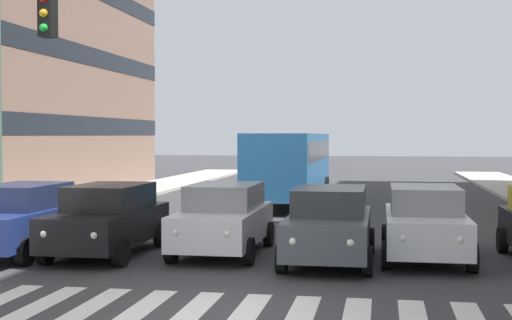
# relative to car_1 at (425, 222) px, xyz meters

# --- Properties ---
(ground_plane) EXTENTS (180.00, 180.00, 0.00)m
(ground_plane) POSITION_rel_car_1_xyz_m (3.65, 5.73, -0.89)
(ground_plane) COLOR #38383A
(crosswalk_markings) EXTENTS (10.35, 2.80, 0.01)m
(crosswalk_markings) POSITION_rel_car_1_xyz_m (3.65, 5.73, -0.88)
(crosswalk_markings) COLOR silver
(crosswalk_markings) RESTS_ON ground_plane
(car_1) EXTENTS (2.02, 4.44, 1.72)m
(car_1) POSITION_rel_car_1_xyz_m (0.00, 0.00, 0.00)
(car_1) COLOR silver
(car_1) RESTS_ON ground_plane
(car_2) EXTENTS (2.02, 4.44, 1.72)m
(car_2) POSITION_rel_car_1_xyz_m (2.19, 0.78, 0.00)
(car_2) COLOR #474C51
(car_2) RESTS_ON ground_plane
(car_3) EXTENTS (2.02, 4.44, 1.72)m
(car_3) POSITION_rel_car_1_xyz_m (4.86, -0.00, 0.00)
(car_3) COLOR silver
(car_3) RESTS_ON ground_plane
(car_4) EXTENTS (2.02, 4.44, 1.72)m
(car_4) POSITION_rel_car_1_xyz_m (7.62, 0.66, 0.00)
(car_4) COLOR black
(car_4) RESTS_ON ground_plane
(car_5) EXTENTS (2.02, 4.44, 1.72)m
(car_5) POSITION_rel_car_1_xyz_m (9.78, 0.93, 0.00)
(car_5) COLOR navy
(car_5) RESTS_ON ground_plane
(bus_behind_traffic) EXTENTS (2.78, 10.50, 3.00)m
(bus_behind_traffic) POSITION_rel_car_1_xyz_m (4.86, -13.05, 0.97)
(bus_behind_traffic) COLOR #286BAD
(bus_behind_traffic) RESTS_ON ground_plane
(street_lamp_right) EXTENTS (2.59, 0.28, 7.24)m
(street_lamp_right) POSITION_rel_car_1_xyz_m (11.96, -2.62, 3.65)
(street_lamp_right) COLOR #4C6B56
(street_lamp_right) RESTS_ON sidewalk_right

